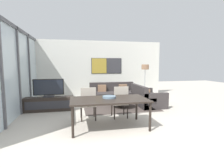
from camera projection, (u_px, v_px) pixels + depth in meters
ground_plane at (131, 142)px, 3.66m from camera, size 24.00×24.00×0.00m
wall_back at (97, 69)px, 8.83m from camera, size 6.79×0.09×2.80m
window_wall_left at (18, 67)px, 5.55m from camera, size 0.07×5.48×2.80m
area_rug at (121, 108)px, 6.57m from camera, size 2.71×1.64×0.01m
tv_console at (49, 104)px, 6.11m from camera, size 1.64×0.40×0.49m
television at (49, 88)px, 6.05m from camera, size 1.02×0.20×0.63m
sofa_main at (113, 95)px, 7.77m from camera, size 2.03×0.95×0.81m
sofa_side at (146, 99)px, 6.92m from camera, size 0.95×1.49×0.81m
coffee_table at (121, 100)px, 6.54m from camera, size 0.88×0.88×0.38m
dining_table at (109, 101)px, 4.45m from camera, size 1.95×1.06×0.75m
dining_chair_left at (88, 102)px, 5.05m from camera, size 0.46×0.46×0.97m
dining_chair_centre at (120, 100)px, 5.27m from camera, size 0.46×0.46×0.97m
fruit_bowl at (109, 97)px, 4.55m from camera, size 0.35×0.35×0.05m
floor_lamp at (145, 70)px, 7.78m from camera, size 0.32×0.32×1.62m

